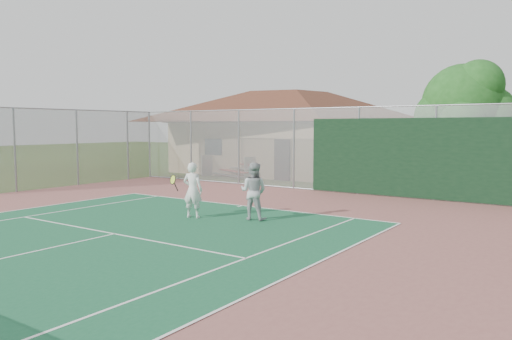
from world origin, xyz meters
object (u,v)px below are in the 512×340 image
Objects in this scene: clubhouse at (289,124)px; player_white_front at (192,190)px; bleachers at (237,166)px; tree at (465,106)px; player_grey_back at (254,192)px.

player_white_front is (5.32, -14.42, -2.05)m from clubhouse.
bleachers is 0.68× the size of tree.
player_grey_back is at bearing -63.27° from clubhouse.
player_white_front is 1.85m from player_grey_back.
player_white_front is at bearing -114.90° from tree.
tree is at bearing 25.39° from bleachers.
player_white_front is (-5.16, -11.11, -2.73)m from tree.
clubhouse is at bearing 97.61° from bleachers.
bleachers is at bearing -177.63° from tree.
clubhouse is at bearing -74.90° from player_grey_back.
clubhouse is 3.57× the size of bleachers.
player_white_front reaches higher than bleachers.
player_grey_back is (7.01, -13.65, -2.05)m from clubhouse.
bleachers is 2.24× the size of player_white_front.
clubhouse is 15.48m from player_grey_back.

